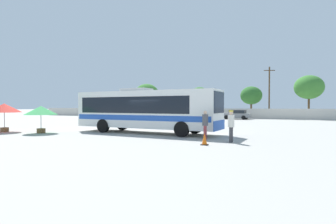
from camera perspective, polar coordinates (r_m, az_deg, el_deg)
The scene contains 16 objects.
ground_plane at distance 29.36m, azimuth 5.11°, elevation -2.76°, with size 300.00×300.00×0.00m, color #A3A099.
perimeter_wall at distance 46.60m, azimuth 11.84°, elevation -0.28°, with size 80.00×0.30×1.67m, color beige.
coach_bus_white_blue at distance 20.56m, azimuth -5.03°, elevation 0.63°, with size 11.62×3.35×3.42m.
attendant_by_bus_door at distance 16.55m, azimuth 7.92°, elevation -2.39°, with size 0.37×0.37×1.78m.
passenger_waiting_on_apron at distance 15.52m, azimuth 13.29°, elevation -2.54°, with size 0.42×0.42×1.81m.
vendor_umbrella_near_gate_red at distance 24.94m, azimuth -31.51°, elevation 0.69°, with size 2.57×2.57×2.27m.
vendor_umbrella_secondary_green at distance 22.52m, azimuth -25.45°, elevation 0.25°, with size 2.40×2.40×2.06m.
parked_car_leftmost_red at distance 46.86m, azimuth -2.00°, elevation -0.32°, with size 4.20×2.20×1.45m.
parked_car_second_dark_blue at distance 44.72m, azimuth 5.67°, elevation -0.42°, with size 4.62×2.19×1.42m.
parked_car_third_grey at distance 43.31m, azimuth 14.41°, elevation -0.49°, with size 4.44×2.29×1.44m.
utility_pole_near at distance 48.23m, azimuth 20.75°, elevation 4.10°, with size 1.76×0.63×8.67m.
roadside_tree_left at distance 54.93m, azimuth -4.56°, elevation 3.76°, with size 5.01×5.01×6.60m.
roadside_tree_midleft at distance 52.56m, azimuth 6.76°, elevation 3.51°, with size 3.80×3.80×5.77m.
roadside_tree_midright at distance 49.84m, azimuth 17.31°, elevation 3.38°, with size 3.77×3.77×5.57m.
roadside_tree_right at distance 48.83m, azimuth 27.82°, elevation 4.68°, with size 4.51×4.51×7.03m.
traffic_cone_on_apron at distance 14.31m, azimuth 7.78°, elevation -5.76°, with size 0.36×0.36×0.64m.
Camera 1 is at (8.96, -17.88, 2.05)m, focal length 28.62 mm.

